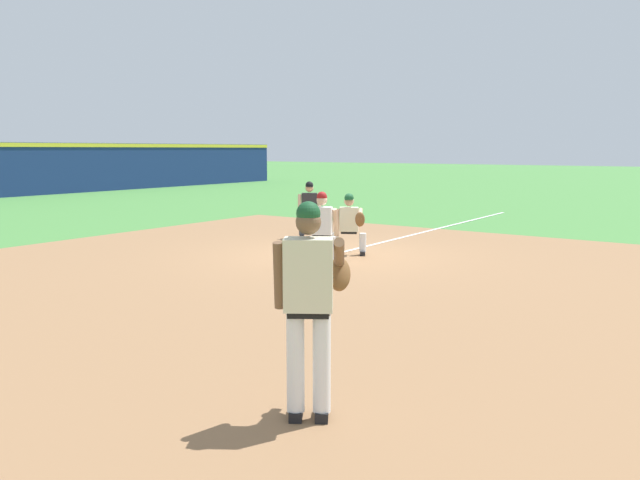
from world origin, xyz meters
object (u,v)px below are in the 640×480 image
(first_baseman, at_px, (350,222))
(baserunner, at_px, (322,226))
(baseball, at_px, (325,286))
(pitcher, at_px, (311,297))
(umpire, at_px, (309,207))
(first_base_bag, at_px, (330,253))

(first_baseman, relative_size, baserunner, 0.92)
(baseball, bearing_deg, pitcher, -146.78)
(baseball, bearing_deg, umpire, 38.35)
(pitcher, xyz_separation_m, first_baseman, (7.14, 4.12, -0.33))
(first_base_bag, xyz_separation_m, first_baseman, (0.24, -0.34, 0.69))
(first_base_bag, height_order, baseball, first_base_bag)
(umpire, bearing_deg, first_base_bag, -134.65)
(pitcher, xyz_separation_m, baserunner, (5.86, 3.96, -0.27))
(umpire, bearing_deg, first_baseman, -126.41)
(first_base_bag, height_order, baserunner, baserunner)
(first_baseman, relative_size, umpire, 0.92)
(first_base_bag, relative_size, pitcher, 0.20)
(first_baseman, distance_m, baserunner, 1.30)
(first_base_bag, distance_m, first_baseman, 0.80)
(first_base_bag, distance_m, pitcher, 8.28)
(pitcher, bearing_deg, first_baseman, 30.00)
(pitcher, distance_m, baserunner, 7.07)
(baserunner, bearing_deg, pitcher, -145.95)
(first_base_bag, height_order, pitcher, pitcher)
(baseball, bearing_deg, baserunner, 36.09)
(first_baseman, bearing_deg, baserunner, -172.75)
(first_base_bag, xyz_separation_m, baserunner, (-1.05, -0.50, 0.75))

